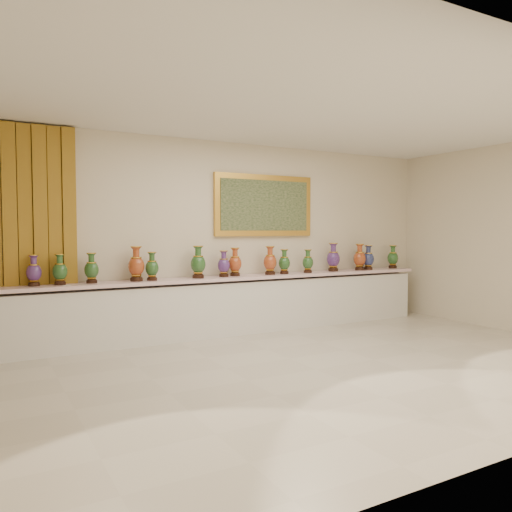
{
  "coord_description": "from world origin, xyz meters",
  "views": [
    {
      "loc": [
        -3.38,
        -4.64,
        1.62
      ],
      "look_at": [
        0.15,
        1.7,
        1.24
      ],
      "focal_mm": 35.0,
      "sensor_mm": 36.0,
      "label": 1
    }
  ],
  "objects": [
    {
      "name": "counter",
      "position": [
        0.0,
        2.27,
        0.44
      ],
      "size": [
        7.28,
        0.48,
        0.9
      ],
      "color": "white",
      "rests_on": "ground"
    },
    {
      "name": "ground",
      "position": [
        0.0,
        0.0,
        0.0
      ],
      "size": [
        8.0,
        8.0,
        0.0
      ],
      "primitive_type": "plane",
      "color": "beige",
      "rests_on": "ground"
    },
    {
      "name": "vase_9",
      "position": [
        0.7,
        2.21,
        1.11
      ],
      "size": [
        0.27,
        0.27,
        0.46
      ],
      "rotation": [
        0.0,
        0.0,
        -0.3
      ],
      "color": "black",
      "rests_on": "counter"
    },
    {
      "name": "vase_13",
      "position": [
        2.56,
        2.21,
        1.11
      ],
      "size": [
        0.26,
        0.26,
        0.47
      ],
      "rotation": [
        0.0,
        0.0,
        -0.24
      ],
      "color": "black",
      "rests_on": "counter"
    },
    {
      "name": "vase_3",
      "position": [
        -2.06,
        2.29,
        1.08
      ],
      "size": [
        0.23,
        0.23,
        0.41
      ],
      "rotation": [
        0.0,
        0.0,
        -0.23
      ],
      "color": "black",
      "rests_on": "counter"
    },
    {
      "name": "vase_12",
      "position": [
        2.0,
        2.26,
        1.12
      ],
      "size": [
        0.28,
        0.28,
        0.49
      ],
      "rotation": [
        0.0,
        0.0,
        -0.25
      ],
      "color": "black",
      "rests_on": "counter"
    },
    {
      "name": "vase_7",
      "position": [
        -0.11,
        2.24,
        1.08
      ],
      "size": [
        0.23,
        0.23,
        0.4
      ],
      "rotation": [
        0.0,
        0.0,
        0.28
      ],
      "color": "black",
      "rests_on": "counter"
    },
    {
      "name": "room",
      "position": [
        -2.43,
        2.44,
        1.58
      ],
      "size": [
        8.0,
        8.0,
        8.0
      ],
      "color": "beige",
      "rests_on": "ground"
    },
    {
      "name": "vase_15",
      "position": [
        3.41,
        2.26,
        1.09
      ],
      "size": [
        0.24,
        0.24,
        0.43
      ],
      "rotation": [
        0.0,
        0.0,
        -0.23
      ],
      "color": "black",
      "rests_on": "counter"
    },
    {
      "name": "vase_1",
      "position": [
        -2.77,
        2.28,
        1.08
      ],
      "size": [
        0.22,
        0.22,
        0.4
      ],
      "rotation": [
        0.0,
        0.0,
        -0.21
      ],
      "color": "black",
      "rests_on": "counter"
    },
    {
      "name": "vase_8",
      "position": [
        0.1,
        2.28,
        1.1
      ],
      "size": [
        0.24,
        0.24,
        0.44
      ],
      "rotation": [
        0.0,
        0.0,
        0.21
      ],
      "color": "black",
      "rests_on": "counter"
    },
    {
      "name": "vase_11",
      "position": [
        1.44,
        2.22,
        1.08
      ],
      "size": [
        0.23,
        0.23,
        0.39
      ],
      "rotation": [
        0.0,
        0.0,
        0.31
      ],
      "color": "black",
      "rests_on": "counter"
    },
    {
      "name": "label_card",
      "position": [
        -2.4,
        2.13,
        0.9
      ],
      "size": [
        0.1,
        0.06,
        0.0
      ],
      "primitive_type": "cube",
      "color": "white",
      "rests_on": "counter"
    },
    {
      "name": "vase_5",
      "position": [
        -1.24,
        2.23,
        1.08
      ],
      "size": [
        0.23,
        0.23,
        0.41
      ],
      "rotation": [
        0.0,
        0.0,
        -0.23
      ],
      "color": "black",
      "rests_on": "counter"
    },
    {
      "name": "vase_10",
      "position": [
        0.97,
        2.22,
        1.08
      ],
      "size": [
        0.24,
        0.24,
        0.4
      ],
      "rotation": [
        0.0,
        0.0,
        -0.39
      ],
      "color": "black",
      "rests_on": "counter"
    },
    {
      "name": "vase_6",
      "position": [
        -0.53,
        2.24,
        1.12
      ],
      "size": [
        0.3,
        0.3,
        0.48
      ],
      "rotation": [
        0.0,
        0.0,
        0.42
      ],
      "color": "black",
      "rests_on": "counter"
    },
    {
      "name": "vase_4",
      "position": [
        -1.46,
        2.24,
        1.12
      ],
      "size": [
        0.29,
        0.29,
        0.49
      ],
      "rotation": [
        0.0,
        0.0,
        -0.35
      ],
      "color": "black",
      "rests_on": "counter"
    },
    {
      "name": "vase_2",
      "position": [
        -2.46,
        2.26,
        1.08
      ],
      "size": [
        0.24,
        0.24,
        0.41
      ],
      "rotation": [
        0.0,
        0.0,
        0.33
      ],
      "color": "black",
      "rests_on": "counter"
    },
    {
      "name": "vase_14",
      "position": [
        2.76,
        2.21,
        1.1
      ],
      "size": [
        0.24,
        0.24,
        0.44
      ],
      "rotation": [
        0.0,
        0.0,
        -0.17
      ],
      "color": "black",
      "rests_on": "counter"
    }
  ]
}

